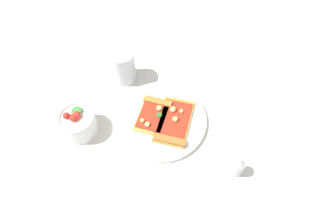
{
  "coord_description": "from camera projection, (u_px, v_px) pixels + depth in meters",
  "views": [
    {
      "loc": [
        -0.45,
        0.25,
        0.86
      ],
      "look_at": [
        -0.03,
        -0.05,
        0.03
      ],
      "focal_mm": 35.61,
      "sensor_mm": 36.0,
      "label": 1
    }
  ],
  "objects": [
    {
      "name": "pizza_slice_far",
      "position": [
        173.0,
        124.0,
        0.97
      ],
      "size": [
        0.17,
        0.18,
        0.02
      ],
      "color": "gold",
      "rests_on": "plate"
    },
    {
      "name": "salad_bowl",
      "position": [
        78.0,
        123.0,
        0.95
      ],
      "size": [
        0.1,
        0.1,
        0.09
      ],
      "color": "white",
      "rests_on": "ground_plane"
    },
    {
      "name": "paper_napkin",
      "position": [
        241.0,
        95.0,
        1.04
      ],
      "size": [
        0.13,
        0.15,
        0.0
      ],
      "primitive_type": "cube",
      "rotation": [
        0.0,
        0.0,
        -0.09
      ],
      "color": "white",
      "rests_on": "ground_plane"
    },
    {
      "name": "ground_plane",
      "position": [
        150.0,
        119.0,
        1.0
      ],
      "size": [
        2.4,
        2.4,
        0.0
      ],
      "primitive_type": "plane",
      "color": "beige",
      "rests_on": "ground"
    },
    {
      "name": "plate",
      "position": [
        161.0,
        120.0,
        0.99
      ],
      "size": [
        0.27,
        0.27,
        0.01
      ],
      "primitive_type": "cylinder",
      "color": "white",
      "rests_on": "ground_plane"
    },
    {
      "name": "soda_glass",
      "position": [
        124.0,
        67.0,
        1.04
      ],
      "size": [
        0.07,
        0.07,
        0.12
      ],
      "color": "silver",
      "rests_on": "ground_plane"
    },
    {
      "name": "pepper_shaker",
      "position": [
        238.0,
        167.0,
        0.88
      ],
      "size": [
        0.03,
        0.03,
        0.07
      ],
      "color": "silver",
      "rests_on": "ground_plane"
    },
    {
      "name": "pizza_slice_near",
      "position": [
        154.0,
        113.0,
        0.99
      ],
      "size": [
        0.14,
        0.15,
        0.02
      ],
      "color": "gold",
      "rests_on": "plate"
    }
  ]
}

